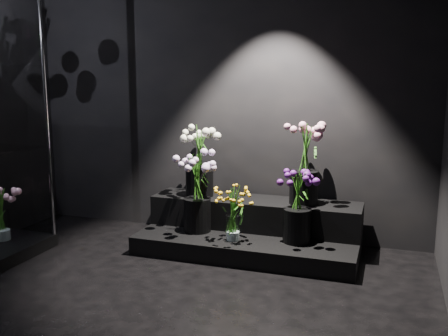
% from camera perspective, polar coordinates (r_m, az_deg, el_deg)
% --- Properties ---
extents(floor, '(4.00, 4.00, 0.00)m').
position_cam_1_polar(floor, '(3.42, -11.56, -16.71)').
color(floor, black).
rests_on(floor, ground).
extents(wall_back, '(4.00, 0.00, 4.00)m').
position_cam_1_polar(wall_back, '(4.88, -0.19, 8.63)').
color(wall_back, black).
rests_on(wall_back, floor).
extents(display_riser, '(1.94, 0.86, 0.43)m').
position_cam_1_polar(display_riser, '(4.60, 3.13, -6.98)').
color(display_riser, black).
rests_on(display_riser, floor).
extents(bouquet_orange_bells, '(0.32, 0.32, 0.48)m').
position_cam_1_polar(bouquet_orange_bells, '(4.27, 1.03, -5.04)').
color(bouquet_orange_bells, white).
rests_on(bouquet_orange_bells, display_riser).
extents(bouquet_lilac, '(0.50, 0.50, 0.71)m').
position_cam_1_polar(bouquet_lilac, '(4.49, -3.10, -2.11)').
color(bouquet_lilac, black).
rests_on(bouquet_lilac, display_riser).
extents(bouquet_purple, '(0.38, 0.38, 0.60)m').
position_cam_1_polar(bouquet_purple, '(4.25, 8.40, -4.13)').
color(bouquet_purple, black).
rests_on(bouquet_purple, display_riser).
extents(bouquet_cream_roses, '(0.50, 0.50, 0.67)m').
position_cam_1_polar(bouquet_cream_roses, '(4.70, -2.84, 1.44)').
color(bouquet_cream_roses, black).
rests_on(bouquet_cream_roses, display_riser).
extents(bouquet_pink_roses, '(0.46, 0.46, 0.70)m').
position_cam_1_polar(bouquet_pink_roses, '(4.45, 9.19, 0.83)').
color(bouquet_pink_roses, black).
rests_on(bouquet_pink_roses, display_riser).
extents(bouquet_case_base_pink, '(0.43, 0.43, 0.46)m').
position_cam_1_polar(bouquet_case_base_pink, '(4.86, -24.17, -4.71)').
color(bouquet_case_base_pink, white).
rests_on(bouquet_case_base_pink, display_case).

